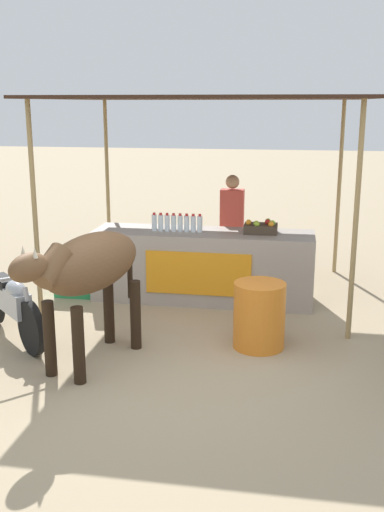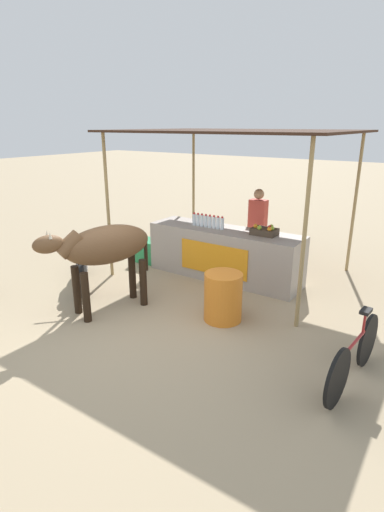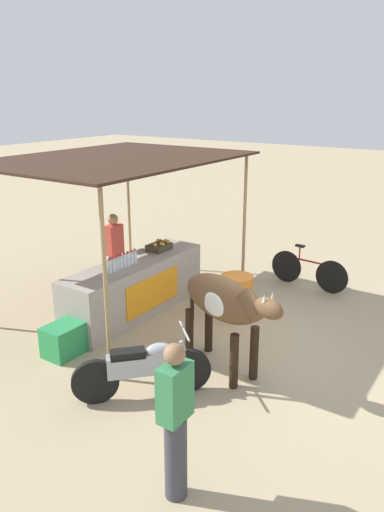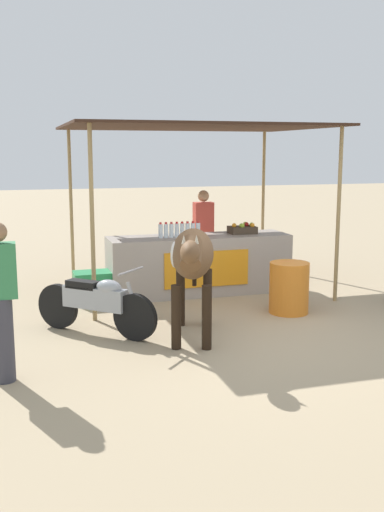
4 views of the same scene
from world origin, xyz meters
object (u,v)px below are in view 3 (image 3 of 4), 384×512
object	(u,v)px
water_barrel	(236,296)
passerby_on_street	(175,421)
stall_counter	(135,287)
bicycle_leaning	(308,271)
motorcycle_parked	(144,367)
vendor_behind_counter	(115,255)
fruit_crate	(159,246)
cooler_box	(64,340)
cow	(224,303)

from	to	relation	value
water_barrel	passerby_on_street	xyz separation A→B (m)	(-3.96, -1.55, 0.48)
stall_counter	bicycle_leaning	distance (m)	3.57
motorcycle_parked	bicycle_leaning	world-z (taller)	motorcycle_parked
stall_counter	motorcycle_parked	world-z (taller)	stall_counter
water_barrel	passerby_on_street	world-z (taller)	passerby_on_street
vendor_behind_counter	motorcycle_parked	xyz separation A→B (m)	(-2.27, -2.55, -0.42)
stall_counter	passerby_on_street	distance (m)	4.40
fruit_crate	vendor_behind_counter	bearing A→B (deg)	123.55
stall_counter	cooler_box	bearing A→B (deg)	-176.85
bicycle_leaning	water_barrel	bearing A→B (deg)	165.29
cow	motorcycle_parked	xyz separation A→B (m)	(-1.13, 0.50, -0.61)
vendor_behind_counter	water_barrel	world-z (taller)	vendor_behind_counter
bicycle_leaning	passerby_on_street	world-z (taller)	passerby_on_street
motorcycle_parked	passerby_on_street	world-z (taller)	passerby_on_street
vendor_behind_counter	fruit_crate	bearing A→B (deg)	-56.45
stall_counter	water_barrel	bearing A→B (deg)	-60.62
cow	passerby_on_street	distance (m)	2.41
cooler_box	motorcycle_parked	size ratio (longest dim) A/B	0.44
fruit_crate	water_barrel	bearing A→B (deg)	-86.58
stall_counter	water_barrel	world-z (taller)	stall_counter
cow	water_barrel	bearing A→B (deg)	23.45
stall_counter	passerby_on_street	bearing A→B (deg)	-134.78
passerby_on_street	fruit_crate	bearing A→B (deg)	39.21
fruit_crate	stall_counter	bearing A→B (deg)	-176.58
water_barrel	cow	bearing A→B (deg)	-156.55
stall_counter	passerby_on_street	xyz separation A→B (m)	(-3.09, -3.11, 0.37)
water_barrel	motorcycle_parked	world-z (taller)	motorcycle_parked
fruit_crate	passerby_on_street	xyz separation A→B (m)	(-3.87, -3.16, -0.18)
bicycle_leaning	motorcycle_parked	bearing A→B (deg)	176.52
water_barrel	stall_counter	bearing A→B (deg)	119.38
cooler_box	fruit_crate	bearing A→B (deg)	3.23
stall_counter	motorcycle_parked	xyz separation A→B (m)	(-1.95, -1.79, -0.05)
vendor_behind_counter	passerby_on_street	bearing A→B (deg)	-131.36
vendor_behind_counter	motorcycle_parked	world-z (taller)	vendor_behind_counter
cooler_box	vendor_behind_counter	bearing A→B (deg)	22.23
fruit_crate	motorcycle_parked	world-z (taller)	fruit_crate
fruit_crate	water_barrel	size ratio (longest dim) A/B	0.59
motorcycle_parked	passerby_on_street	bearing A→B (deg)	-130.76
stall_counter	vendor_behind_counter	xyz separation A→B (m)	(0.31, 0.75, 0.37)
cooler_box	motorcycle_parked	xyz separation A→B (m)	(-0.19, -1.70, 0.19)
vendor_behind_counter	passerby_on_street	size ratio (longest dim) A/B	1.00
fruit_crate	cow	distance (m)	2.84
cooler_box	motorcycle_parked	distance (m)	1.72
stall_counter	vendor_behind_counter	world-z (taller)	vendor_behind_counter
stall_counter	passerby_on_street	size ratio (longest dim) A/B	1.82
fruit_crate	cooler_box	size ratio (longest dim) A/B	0.73
cow	bicycle_leaning	size ratio (longest dim) A/B	1.11
stall_counter	bicycle_leaning	world-z (taller)	stall_counter
fruit_crate	motorcycle_parked	distance (m)	3.35
stall_counter	fruit_crate	distance (m)	0.96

